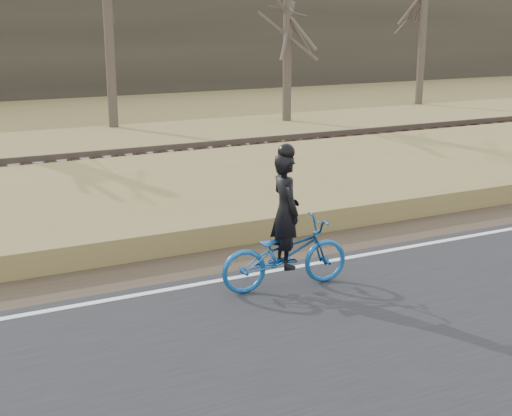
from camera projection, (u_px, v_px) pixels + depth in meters
name	position (u px, v px, depth m)	size (l,w,h in m)	color
ground	(205.00, 292.00, 11.12)	(120.00, 120.00, 0.00)	olive
road	(281.00, 356.00, 8.96)	(120.00, 6.00, 0.06)	black
edge_line	(200.00, 284.00, 11.28)	(120.00, 0.12, 0.01)	silver
shoulder	(178.00, 267.00, 12.15)	(120.00, 1.60, 0.04)	#473A2B
embankment	(126.00, 214.00, 14.69)	(120.00, 5.00, 0.44)	olive
ballast	(82.00, 177.00, 17.96)	(120.00, 3.00, 0.45)	slate
railroad	(81.00, 166.00, 17.88)	(120.00, 2.40, 0.29)	black
cyclist	(285.00, 243.00, 10.98)	(2.13, 0.92, 2.28)	#165298
bare_tree_right	(288.00, 36.00, 28.35)	(0.36, 0.36, 6.71)	brown
bare_tree_far_right	(423.00, 21.00, 33.58)	(0.36, 0.36, 7.82)	brown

